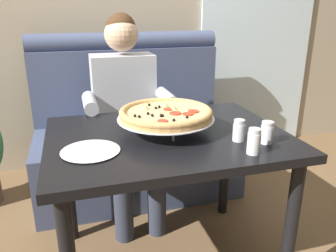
# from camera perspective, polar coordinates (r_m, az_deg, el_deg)

# --- Properties ---
(booth_bench) EXTENTS (1.41, 0.78, 1.13)m
(booth_bench) POSITION_cam_1_polar(r_m,az_deg,el_deg) (2.51, -5.72, -1.68)
(booth_bench) COLOR #424C6B
(booth_bench) RESTS_ON ground_plane
(dining_table) EXTENTS (1.11, 0.83, 0.74)m
(dining_table) POSITION_cam_1_polar(r_m,az_deg,el_deg) (1.63, -0.09, -4.56)
(dining_table) COLOR black
(dining_table) RESTS_ON ground_plane
(diner_main) EXTENTS (0.54, 0.64, 1.27)m
(diner_main) POSITION_cam_1_polar(r_m,az_deg,el_deg) (2.15, -7.05, 3.37)
(diner_main) COLOR #2D3342
(diner_main) RESTS_ON ground_plane
(pizza) EXTENTS (0.46, 0.46, 0.12)m
(pizza) POSITION_cam_1_polar(r_m,az_deg,el_deg) (1.58, -0.44, 2.07)
(pizza) COLOR silver
(pizza) RESTS_ON dining_table
(shaker_oregano) EXTENTS (0.05, 0.05, 0.10)m
(shaker_oregano) POSITION_cam_1_polar(r_m,az_deg,el_deg) (1.52, 11.89, -0.98)
(shaker_oregano) COLOR white
(shaker_oregano) RESTS_ON dining_table
(shaker_pepper_flakes) EXTENTS (0.05, 0.05, 0.11)m
(shaker_pepper_flakes) POSITION_cam_1_polar(r_m,az_deg,el_deg) (1.40, 14.34, -2.82)
(shaker_pepper_flakes) COLOR white
(shaker_pepper_flakes) RESTS_ON dining_table
(shaker_parmesan) EXTENTS (0.06, 0.06, 0.10)m
(shaker_parmesan) POSITION_cam_1_polar(r_m,az_deg,el_deg) (1.53, 16.40, -1.29)
(shaker_parmesan) COLOR white
(shaker_parmesan) RESTS_ON dining_table
(plate_near_left) EXTENTS (0.24, 0.24, 0.02)m
(plate_near_left) POSITION_cam_1_polar(r_m,az_deg,el_deg) (1.42, -13.03, -3.91)
(plate_near_left) COLOR white
(plate_near_left) RESTS_ON dining_table
(patio_chair) EXTENTS (0.43, 0.42, 0.86)m
(patio_chair) POSITION_cam_1_polar(r_m,az_deg,el_deg) (4.01, 7.36, 8.10)
(patio_chair) COLOR black
(patio_chair) RESTS_ON ground_plane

